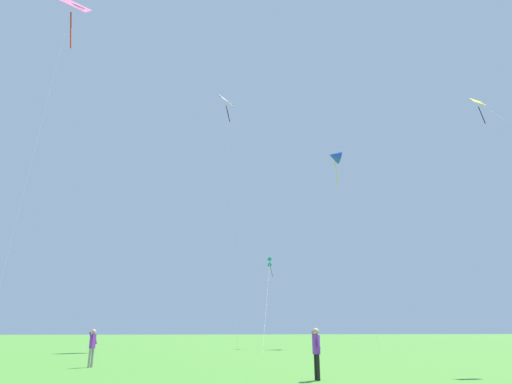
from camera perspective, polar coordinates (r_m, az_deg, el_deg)
name	(u,v)px	position (r m, az deg, el deg)	size (l,w,h in m)	color
kite_pink_low	(71,15)	(38.00, -22.90, 20.38)	(2.58, 6.59, 26.26)	pink
kite_teal_box	(270,263)	(45.69, 1.81, -9.23)	(3.20, 10.26, 8.89)	teal
kite_black_large	(227,108)	(51.59, -3.79, 10.78)	(2.07, 9.95, 28.02)	black
kite_blue_delta	(335,156)	(54.51, 10.17, 4.56)	(1.81, 8.67, 22.85)	blue
kite_yellow_diamond	(496,115)	(27.12, 28.73, 8.71)	(1.76, 11.94, 14.37)	yellow
person_near_tree	(92,344)	(22.93, -20.47, -18.03)	(0.38, 0.48, 1.67)	gray
person_far_back	(316,349)	(16.20, 7.83, -19.49)	(0.23, 0.55, 1.69)	black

